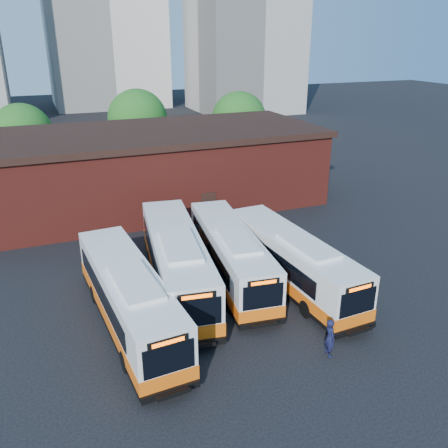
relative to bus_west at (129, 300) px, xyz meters
name	(u,v)px	position (x,y,z in m)	size (l,w,h in m)	color
ground	(248,321)	(5.67, -1.79, -1.51)	(220.00, 220.00, 0.00)	black
bus_west	(129,300)	(0.00, 0.00, 0.00)	(3.37, 12.36, 3.33)	white
bus_midwest	(177,264)	(3.31, 2.85, 0.08)	(4.36, 13.09, 3.51)	white
bus_mideast	(231,256)	(6.65, 2.80, -0.04)	(3.79, 12.04, 3.23)	white
bus_east	(292,263)	(9.60, 0.68, -0.04)	(3.11, 12.02, 3.24)	white
transit_worker	(330,338)	(7.97, -5.73, -0.57)	(0.69, 0.45, 1.88)	#131536
depot_building	(151,167)	(5.67, 18.21, 1.75)	(28.60, 12.60, 6.40)	maroon
tree_west	(22,134)	(-4.33, 30.21, 3.13)	(6.00, 6.00, 7.65)	#382314
tree_mid	(138,119)	(7.67, 32.21, 3.57)	(6.56, 6.56, 8.36)	#382314
tree_east	(239,119)	(18.67, 29.21, 3.32)	(6.24, 6.24, 7.96)	#382314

